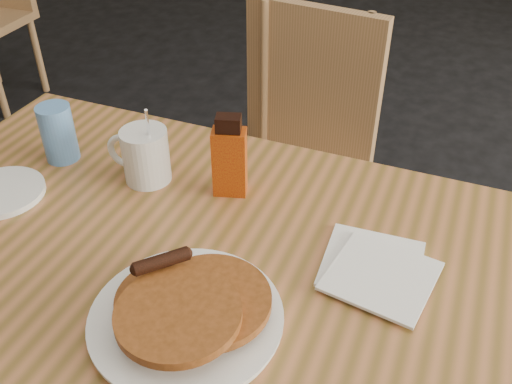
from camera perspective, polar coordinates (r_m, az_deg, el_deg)
main_table at (r=1.01m, az=-7.40°, el=-7.94°), size 1.29×0.90×0.75m
chair_main_far at (r=1.67m, az=4.48°, el=5.08°), size 0.47×0.47×0.91m
pancake_plate at (r=0.86m, az=-6.94°, el=-11.81°), size 0.29×0.29×0.08m
coffee_mug at (r=1.14m, az=-11.10°, el=3.71°), size 0.13×0.09×0.17m
syrup_bottle at (r=1.07m, az=-2.67°, el=3.39°), size 0.07×0.06×0.17m
napkin_stack at (r=0.96m, az=11.96°, el=-7.61°), size 0.19×0.20×0.01m
blue_tumbler at (r=1.25m, az=-19.18°, el=5.59°), size 0.08×0.08×0.12m
side_saucer at (r=1.21m, az=-24.09°, el=-0.02°), size 0.16×0.16×0.01m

